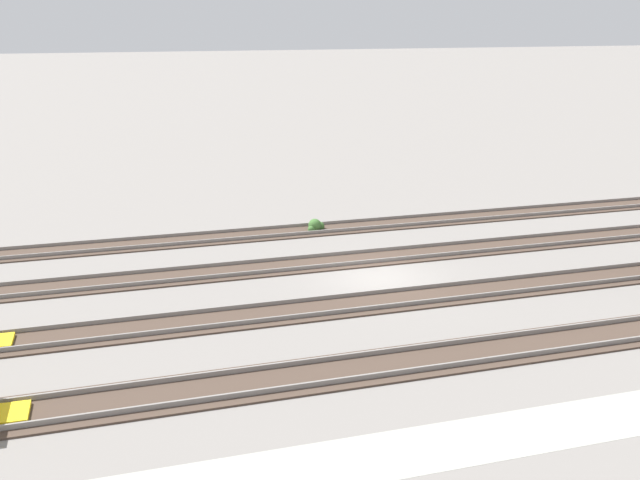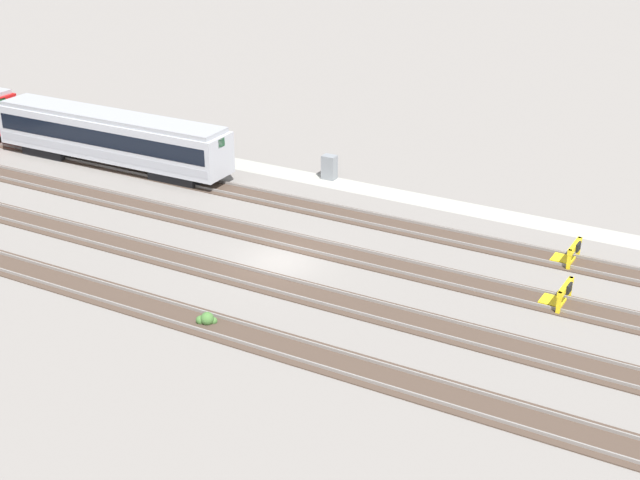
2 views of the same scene
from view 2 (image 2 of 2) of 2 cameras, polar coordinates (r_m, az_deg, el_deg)
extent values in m
plane|color=gray|center=(47.30, -2.61, -1.38)|extent=(400.00, 400.00, 0.00)
cube|color=#9E9E93|center=(56.79, 3.60, 3.15)|extent=(54.00, 2.00, 0.01)
cube|color=#47382D|center=(53.11, 1.53, 1.67)|extent=(90.00, 2.24, 0.06)
cube|color=gray|center=(52.48, 1.17, 1.51)|extent=(90.00, 0.07, 0.15)
cube|color=gray|center=(53.66, 1.89, 2.03)|extent=(90.00, 0.07, 0.15)
cube|color=#47382D|center=(49.18, -1.13, -0.27)|extent=(90.00, 2.24, 0.06)
cube|color=gray|center=(48.58, -1.55, -0.46)|extent=(90.00, 0.07, 0.15)
cube|color=gray|center=(49.70, -0.71, 0.15)|extent=(90.00, 0.07, 0.15)
cube|color=#47382D|center=(45.44, -4.23, -2.52)|extent=(90.00, 2.24, 0.06)
cube|color=gray|center=(44.87, -4.73, -2.77)|extent=(90.00, 0.07, 0.15)
cube|color=gray|center=(45.93, -3.75, -2.05)|extent=(90.00, 0.07, 0.15)
cube|color=#47382D|center=(41.94, -7.88, -5.16)|extent=(90.00, 2.24, 0.06)
cube|color=gray|center=(41.40, -8.48, -5.46)|extent=(90.00, 0.07, 0.15)
cube|color=gray|center=(42.39, -7.32, -4.63)|extent=(90.00, 0.07, 0.15)
cube|color=#1E843D|center=(68.94, -19.71, 8.29)|extent=(0.08, 0.70, 0.56)
cube|color=#ADAFB7|center=(62.08, -13.22, 6.42)|extent=(18.04, 3.06, 2.70)
cube|color=black|center=(61.99, -13.25, 6.71)|extent=(17.32, 3.09, 1.08)
cube|color=#9EA0A8|center=(62.31, -13.15, 5.76)|extent=(17.68, 3.08, 0.54)
cube|color=#999BA0|center=(61.65, -13.35, 7.75)|extent=(17.49, 2.77, 0.30)
cube|color=#1E843D|center=(67.89, -19.10, 8.14)|extent=(0.09, 0.70, 0.56)
cube|color=#1E843D|center=(56.46, -6.36, 6.20)|extent=(0.09, 0.70, 0.56)
cube|color=black|center=(66.29, -16.76, 5.62)|extent=(3.63, 2.29, 0.70)
cube|color=black|center=(59.23, -8.95, 4.16)|extent=(3.63, 2.29, 0.70)
cube|color=yellow|center=(47.87, 15.65, -1.24)|extent=(0.18, 0.18, 1.15)
cube|color=yellow|center=(49.47, 16.22, -0.45)|extent=(0.18, 0.18, 1.15)
cube|color=yellow|center=(48.49, 16.00, -0.38)|extent=(0.28, 2.00, 0.30)
cube|color=yellow|center=(48.98, 15.26, -1.22)|extent=(1.12, 1.10, 0.18)
cube|color=black|center=(48.46, 16.20, -0.43)|extent=(0.13, 0.60, 0.44)
cube|color=yellow|center=(43.41, 15.04, -3.92)|extent=(0.18, 0.18, 1.15)
cube|color=yellow|center=(44.97, 15.70, -2.97)|extent=(0.18, 0.18, 1.15)
cube|color=yellow|center=(44.00, 15.44, -2.95)|extent=(0.29, 2.01, 0.30)
cube|color=yellow|center=(44.53, 14.63, -3.83)|extent=(1.13, 1.11, 0.18)
cube|color=black|center=(43.96, 15.66, -3.00)|extent=(0.14, 0.60, 0.44)
cube|color=gray|center=(58.51, 0.60, 4.68)|extent=(0.90, 0.70, 1.60)
cube|color=#333338|center=(58.73, 0.77, 5.01)|extent=(0.70, 0.04, 0.36)
sphere|color=#427033|center=(41.56, -7.23, -5.02)|extent=(0.64, 0.64, 0.64)
sphere|color=#427033|center=(41.69, -7.66, -5.11)|extent=(0.44, 0.44, 0.44)
sphere|color=#427033|center=(41.64, -6.83, -5.16)|extent=(0.36, 0.36, 0.36)
camera|label=1|loc=(64.39, 18.21, 13.83)|focal=42.00mm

